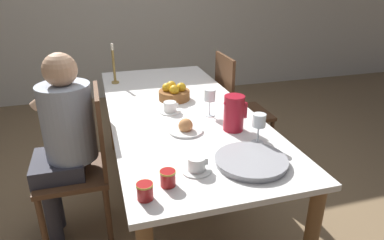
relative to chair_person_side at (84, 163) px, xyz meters
The scene contains 16 objects.
ground_plane 0.82m from the chair_person_side, 11.07° to the left, with size 20.00×20.00×0.00m, color #7F6647.
dining_table 0.66m from the chair_person_side, 11.07° to the left, with size 0.91×2.12×0.75m.
chair_person_side is the anchor object (origin of this frame).
chair_opposite 1.41m from the chair_person_side, 25.91° to the left, with size 0.42×0.42×0.97m.
person_seated 0.22m from the chair_person_side, 164.24° to the left, with size 0.39×0.41×1.19m.
red_pitcher 0.96m from the chair_person_side, 18.32° to the right, with size 0.14×0.12×0.21m.
wine_glass_water 0.88m from the chair_person_side, ahead, with size 0.07×0.07×0.17m.
wine_glass_juice 1.09m from the chair_person_side, 27.28° to the right, with size 0.07×0.07×0.16m.
teacup_near_person 0.88m from the chair_person_side, 51.32° to the right, with size 0.14×0.14×0.07m.
teacup_across 0.63m from the chair_person_side, ahead, with size 0.14×0.14×0.07m.
serving_tray 1.06m from the chair_person_side, 40.10° to the right, with size 0.35×0.35×0.03m.
bread_plate 0.68m from the chair_person_side, 21.74° to the right, with size 0.20×0.20×0.08m.
jam_jar_amber 0.86m from the chair_person_side, 62.92° to the right, with size 0.07×0.07×0.07m.
jam_jar_red 0.88m from the chair_person_side, 71.61° to the right, with size 0.07×0.07×0.07m.
fruit_bowl 0.78m from the chair_person_side, 25.77° to the left, with size 0.22×0.22×0.12m.
candlestick_tall 0.95m from the chair_person_side, 71.55° to the left, with size 0.06×0.06×0.32m.
Camera 1 is at (-0.51, -2.06, 1.59)m, focal length 32.00 mm.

